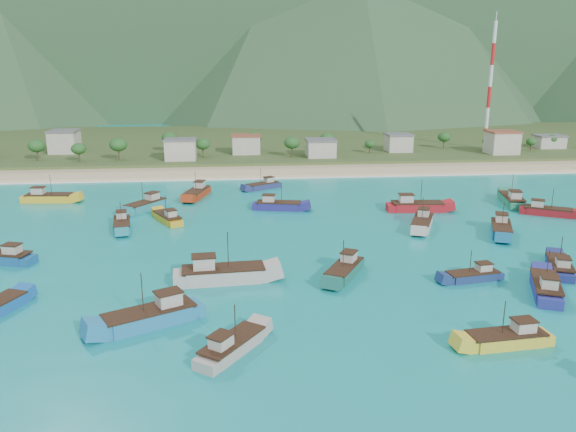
{
  "coord_description": "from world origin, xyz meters",
  "views": [
    {
      "loc": [
        -9.12,
        -85.14,
        31.24
      ],
      "look_at": [
        0.99,
        18.0,
        3.0
      ],
      "focal_mm": 35.0,
      "sensor_mm": 36.0,
      "label": 1
    }
  ],
  "objects": [
    {
      "name": "boat_31",
      "position": [
        0.33,
        34.7,
        0.78
      ],
      "size": [
        11.33,
        5.33,
        6.45
      ],
      "rotation": [
        0.0,
        0.0,
        4.51
      ],
      "color": "navy",
      "rests_on": "ground"
    },
    {
      "name": "boat_10",
      "position": [
        40.82,
        -7.88,
        0.67
      ],
      "size": [
        6.45,
        10.3,
        5.87
      ],
      "rotation": [
        0.0,
        0.0,
        5.9
      ],
      "color": "navy",
      "rests_on": "ground"
    },
    {
      "name": "boat_33",
      "position": [
        27.53,
        17.89,
        0.81
      ],
      "size": [
        7.66,
        11.61,
        6.64
      ],
      "rotation": [
        0.0,
        0.0,
        2.72
      ],
      "color": "beige",
      "rests_on": "ground"
    },
    {
      "name": "boat_25",
      "position": [
        -28.64,
        37.52,
        0.83
      ],
      "size": [
        9.38,
        11.22,
        6.73
      ],
      "rotation": [
        0.0,
        0.0,
        2.52
      ],
      "color": "teal",
      "rests_on": "ground"
    },
    {
      "name": "boat_17",
      "position": [
        -52.38,
        46.94,
        0.86
      ],
      "size": [
        11.97,
        4.48,
        6.92
      ],
      "rotation": [
        0.0,
        0.0,
        4.62
      ],
      "color": "gold",
      "rests_on": "ground"
    },
    {
      "name": "boat_9",
      "position": [
        57.0,
        24.31,
        0.74
      ],
      "size": [
        10.74,
        7.94,
        6.25
      ],
      "rotation": [
        0.0,
        0.0,
        4.2
      ],
      "color": "maroon",
      "rests_on": "ground"
    },
    {
      "name": "vegetation",
      "position": [
        -11.87,
        102.93,
        5.02
      ],
      "size": [
        276.23,
        25.54,
        8.13
      ],
      "color": "#235623",
      "rests_on": "ground"
    },
    {
      "name": "boat_15",
      "position": [
        -31.21,
        22.96,
        0.7
      ],
      "size": [
        4.74,
        10.51,
        5.99
      ],
      "rotation": [
        0.0,
        0.0,
        3.32
      ],
      "color": "teal",
      "rests_on": "ground"
    },
    {
      "name": "boat_14",
      "position": [
        41.11,
        12.38,
        0.82
      ],
      "size": [
        7.51,
        11.7,
        6.68
      ],
      "rotation": [
        0.0,
        0.0,
        2.74
      ],
      "color": "#146290",
      "rests_on": "ground"
    },
    {
      "name": "boat_1",
      "position": [
        7.28,
        -6.21,
        0.75
      ],
      "size": [
        8.05,
        10.82,
        6.3
      ],
      "rotation": [
        0.0,
        0.0,
        2.62
      ],
      "color": "#1B6156",
      "rests_on": "ground"
    },
    {
      "name": "boat_0",
      "position": [
        26.03,
        -9.96,
        0.55
      ],
      "size": [
        9.05,
        3.92,
        5.17
      ],
      "rotation": [
        0.0,
        0.0,
        1.73
      ],
      "color": "navy",
      "rests_on": "ground"
    },
    {
      "name": "boat_16",
      "position": [
        -9.89,
        -28.39,
        0.69
      ],
      "size": [
        8.36,
        9.9,
        5.96
      ],
      "rotation": [
        0.0,
        0.0,
        5.65
      ],
      "color": "#A49C95",
      "rests_on": "ground"
    },
    {
      "name": "boat_18",
      "position": [
        -18.1,
        48.62,
        0.85
      ],
      "size": [
        6.37,
        12.08,
        6.85
      ],
      "rotation": [
        0.0,
        0.0,
        2.87
      ],
      "color": "#A43214",
      "rests_on": "ground"
    },
    {
      "name": "boat_30",
      "position": [
        34.0,
        -15.91,
        0.82
      ],
      "size": [
        7.51,
        11.66,
        6.66
      ],
      "rotation": [
        0.0,
        0.0,
        5.88
      ],
      "color": "navy",
      "rests_on": "ground"
    },
    {
      "name": "land",
      "position": [
        0.0,
        140.0,
        0.0
      ],
      "size": [
        400.0,
        110.0,
        2.4
      ],
      "primitive_type": "cube",
      "color": "#385123",
      "rests_on": "ground"
    },
    {
      "name": "beach",
      "position": [
        0.0,
        79.0,
        0.0
      ],
      "size": [
        400.0,
        18.0,
        1.2
      ],
      "primitive_type": "cube",
      "color": "beige",
      "rests_on": "ground"
    },
    {
      "name": "boat_28",
      "position": [
        -46.87,
        4.94,
        0.75
      ],
      "size": [
        11.07,
        5.99,
        6.27
      ],
      "rotation": [
        0.0,
        0.0,
        1.29
      ],
      "color": "#15528E",
      "rests_on": "ground"
    },
    {
      "name": "boat_8",
      "position": [
        -11.34,
        -6.95,
        1.07
      ],
      "size": [
        13.9,
        5.06,
        8.05
      ],
      "rotation": [
        0.0,
        0.0,
        4.79
      ],
      "color": "#B5ABA4",
      "rests_on": "ground"
    },
    {
      "name": "boat_29",
      "position": [
        -22.82,
        26.91,
        0.67
      ],
      "size": [
        7.12,
        10.13,
        5.84
      ],
      "rotation": [
        0.0,
        0.0,
        0.47
      ],
      "color": "gold",
      "rests_on": "ground"
    },
    {
      "name": "boat_4",
      "position": [
        30.35,
        30.32,
        0.94
      ],
      "size": [
        12.7,
        4.73,
        7.35
      ],
      "rotation": [
        0.0,
        0.0,
        4.63
      ],
      "color": "#AC161E",
      "rests_on": "ground"
    },
    {
      "name": "village",
      "position": [
        -0.4,
        102.34,
        4.75
      ],
      "size": [
        210.54,
        27.49,
        7.21
      ],
      "color": "beige",
      "rests_on": "ground"
    },
    {
      "name": "ground",
      "position": [
        0.0,
        0.0,
        0.0
      ],
      "size": [
        600.0,
        600.0,
        0.0
      ],
      "primitive_type": "plane",
      "color": "#0C8B7F",
      "rests_on": "ground"
    },
    {
      "name": "surf_line",
      "position": [
        0.0,
        69.5,
        0.0
      ],
      "size": [
        400.0,
        2.5,
        0.08
      ],
      "primitive_type": "cube",
      "color": "white",
      "rests_on": "ground"
    },
    {
      "name": "boat_7",
      "position": [
        21.61,
        -29.64,
        0.68
      ],
      "size": [
        10.26,
        3.88,
        5.93
      ],
      "rotation": [
        0.0,
        0.0,
        1.66
      ],
      "color": "gold",
      "rests_on": "ground"
    },
    {
      "name": "boat_12",
      "position": [
        -19.68,
        -20.3,
        0.96
      ],
      "size": [
        12.85,
        9.08,
        7.42
      ],
      "rotation": [
        0.0,
        0.0,
        2.05
      ],
      "color": "teal",
      "rests_on": "ground"
    },
    {
      "name": "boat_3",
      "position": [
        -1.67,
        56.39,
        0.64
      ],
      "size": [
        9.67,
        7.46,
        5.68
      ],
      "rotation": [
        0.0,
        0.0,
        2.12
      ],
      "color": "navy",
      "rests_on": "ground"
    },
    {
      "name": "radio_tower",
      "position": [
        80.82,
        108.0,
        23.41
      ],
      "size": [
        1.2,
        1.2,
        43.62
      ],
      "color": "red",
      "rests_on": "ground"
    },
    {
      "name": "boat_5",
      "position": [
        54.12,
        34.06,
        0.91
      ],
      "size": [
        6.29,
        12.67,
        7.19
      ],
      "rotation": [
        0.0,
        0.0,
        6.05
      ],
      "color": "#227856",
      "rests_on": "ground"
    }
  ]
}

